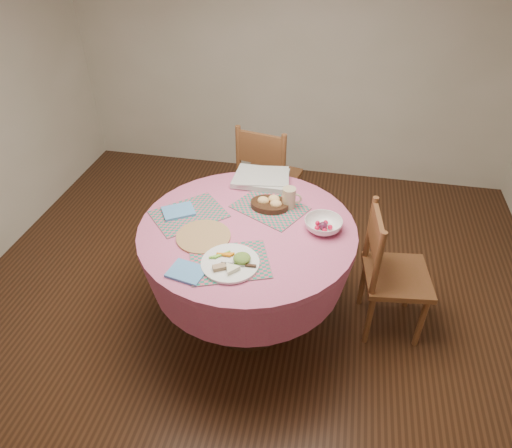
# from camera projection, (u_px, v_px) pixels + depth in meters

# --- Properties ---
(ground) EXTENTS (4.00, 4.00, 0.00)m
(ground) POSITION_uv_depth(u_px,v_px,m) (249.00, 317.00, 3.03)
(ground) COLOR #331C0F
(ground) RESTS_ON ground
(room_envelope) EXTENTS (4.01, 4.01, 2.71)m
(room_envelope) POSITION_uv_depth(u_px,v_px,m) (245.00, 52.00, 2.00)
(room_envelope) COLOR silver
(room_envelope) RESTS_ON ground
(dining_table) EXTENTS (1.24, 1.24, 0.75)m
(dining_table) POSITION_uv_depth(u_px,v_px,m) (248.00, 253.00, 2.69)
(dining_table) COLOR #C55C80
(dining_table) RESTS_ON ground
(chair_right) EXTENTS (0.43, 0.44, 0.86)m
(chair_right) POSITION_uv_depth(u_px,v_px,m) (390.00, 271.00, 2.72)
(chair_right) COLOR brown
(chair_right) RESTS_ON ground
(chair_back) EXTENTS (0.50, 0.49, 0.93)m
(chair_back) POSITION_uv_depth(u_px,v_px,m) (267.00, 176.00, 3.54)
(chair_back) COLOR brown
(chair_back) RESTS_ON ground
(placemat_front) EXTENTS (0.48, 0.42, 0.01)m
(placemat_front) POSITION_uv_depth(u_px,v_px,m) (230.00, 262.00, 2.33)
(placemat_front) COLOR #14745C
(placemat_front) RESTS_ON dining_table
(placemat_left) EXTENTS (0.50, 0.49, 0.01)m
(placemat_left) POSITION_uv_depth(u_px,v_px,m) (189.00, 214.00, 2.67)
(placemat_left) COLOR #14745C
(placemat_left) RESTS_ON dining_table
(placemat_back) EXTENTS (0.49, 0.45, 0.01)m
(placemat_back) POSITION_uv_depth(u_px,v_px,m) (270.00, 207.00, 2.73)
(placemat_back) COLOR #14745C
(placemat_back) RESTS_ON dining_table
(wicker_trivet) EXTENTS (0.30, 0.30, 0.01)m
(wicker_trivet) POSITION_uv_depth(u_px,v_px,m) (203.00, 237.00, 2.50)
(wicker_trivet) COLOR olive
(wicker_trivet) RESTS_ON dining_table
(napkin_near) EXTENTS (0.20, 0.17, 0.01)m
(napkin_near) POSITION_uv_depth(u_px,v_px,m) (187.00, 272.00, 2.27)
(napkin_near) COLOR #4F8BCB
(napkin_near) RESTS_ON dining_table
(napkin_far) EXTENTS (0.23, 0.21, 0.01)m
(napkin_far) POSITION_uv_depth(u_px,v_px,m) (178.00, 211.00, 2.68)
(napkin_far) COLOR #4F8BCB
(napkin_far) RESTS_ON placemat_left
(dinner_plate) EXTENTS (0.30, 0.30, 0.05)m
(dinner_plate) POSITION_uv_depth(u_px,v_px,m) (231.00, 263.00, 2.30)
(dinner_plate) COLOR white
(dinner_plate) RESTS_ON placemat_front
(bread_bowl) EXTENTS (0.23, 0.23, 0.08)m
(bread_bowl) POSITION_uv_depth(u_px,v_px,m) (270.00, 203.00, 2.71)
(bread_bowl) COLOR black
(bread_bowl) RESTS_ON placemat_back
(latte_mug) EXTENTS (0.12, 0.08, 0.13)m
(latte_mug) POSITION_uv_depth(u_px,v_px,m) (289.00, 198.00, 2.69)
(latte_mug) COLOR tan
(latte_mug) RESTS_ON placemat_back
(fruit_bowl) EXTENTS (0.27, 0.27, 0.07)m
(fruit_bowl) POSITION_uv_depth(u_px,v_px,m) (323.00, 225.00, 2.54)
(fruit_bowl) COLOR white
(fruit_bowl) RESTS_ON dining_table
(newspaper_stack) EXTENTS (0.37, 0.29, 0.04)m
(newspaper_stack) POSITION_uv_depth(u_px,v_px,m) (261.00, 178.00, 2.95)
(newspaper_stack) COLOR silver
(newspaper_stack) RESTS_ON dining_table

